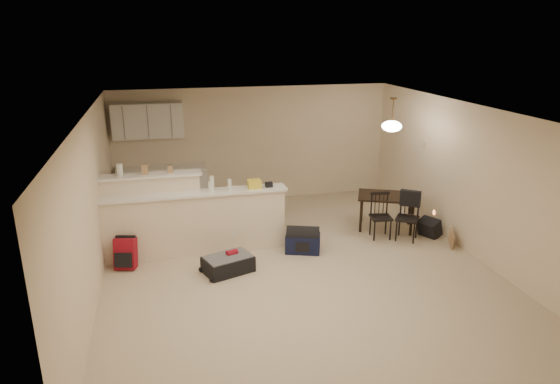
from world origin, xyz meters
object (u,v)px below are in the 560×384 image
object	(u,v)px
navy_duffel	(303,243)
black_daypack	(429,228)
suitcase	(228,264)
dining_chair_far	(407,217)
dining_chair_near	(381,216)
pendant_lamp	(392,126)
dining_table	(387,199)
red_backpack	(126,253)

from	to	relation	value
navy_duffel	black_daypack	xyz separation A→B (m)	(2.46, 0.10, 0.00)
suitcase	black_daypack	bearing A→B (deg)	-10.96
dining_chair_far	dining_chair_near	bearing A→B (deg)	-168.44
pendant_lamp	suitcase	size ratio (longest dim) A/B	0.84
dining_chair_near	dining_chair_far	bearing A→B (deg)	-17.62
pendant_lamp	navy_duffel	distance (m)	2.68
black_daypack	pendant_lamp	bearing A→B (deg)	21.91
dining_chair_far	navy_duffel	distance (m)	1.99
dining_table	pendant_lamp	xyz separation A→B (m)	(0.00, 0.00, 1.41)
suitcase	black_daypack	xyz separation A→B (m)	(3.81, 0.53, 0.04)
pendant_lamp	dining_table	bearing A→B (deg)	0.00
dining_chair_near	pendant_lamp	bearing A→B (deg)	62.51
suitcase	black_daypack	size ratio (longest dim) A/B	2.02
dining_table	suitcase	world-z (taller)	dining_table
dining_chair_near	navy_duffel	world-z (taller)	dining_chair_near
red_backpack	pendant_lamp	bearing A→B (deg)	21.07
dining_table	pendant_lamp	bearing A→B (deg)	0.00
dining_chair_far	black_daypack	distance (m)	0.56
dining_chair_near	black_daypack	xyz separation A→B (m)	(0.91, -0.16, -0.26)
red_backpack	navy_duffel	bearing A→B (deg)	12.33
dining_chair_far	suitcase	xyz separation A→B (m)	(-3.32, -0.49, -0.31)
pendant_lamp	red_backpack	size ratio (longest dim) A/B	1.25
navy_duffel	dining_chair_near	bearing A→B (deg)	29.08
dining_chair_far	navy_duffel	size ratio (longest dim) A/B	1.49
dining_chair_far	suitcase	world-z (taller)	dining_chair_far
red_backpack	dining_chair_far	bearing A→B (deg)	13.82
dining_chair_far	suitcase	bearing A→B (deg)	-134.29
navy_duffel	dining_chair_far	bearing A→B (deg)	21.22
dining_chair_far	navy_duffel	world-z (taller)	dining_chair_far
pendant_lamp	black_daypack	xyz separation A→B (m)	(0.62, -0.57, -1.83)
dining_chair_near	suitcase	xyz separation A→B (m)	(-2.90, -0.69, -0.29)
dining_table	black_daypack	world-z (taller)	dining_table
dining_chair_far	black_daypack	size ratio (longest dim) A/B	2.39
pendant_lamp	dining_chair_far	size ratio (longest dim) A/B	0.71
red_backpack	navy_duffel	xyz separation A→B (m)	(2.91, -0.10, -0.09)
dining_chair_near	suitcase	world-z (taller)	dining_chair_near
dining_chair_far	pendant_lamp	bearing A→B (deg)	139.55
dining_chair_far	black_daypack	xyz separation A→B (m)	(0.49, 0.04, -0.27)
dining_chair_far	black_daypack	bearing A→B (deg)	41.99
suitcase	black_daypack	world-z (taller)	black_daypack
pendant_lamp	red_backpack	distance (m)	5.10
dining_chair_far	red_backpack	bearing A→B (deg)	-143.10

